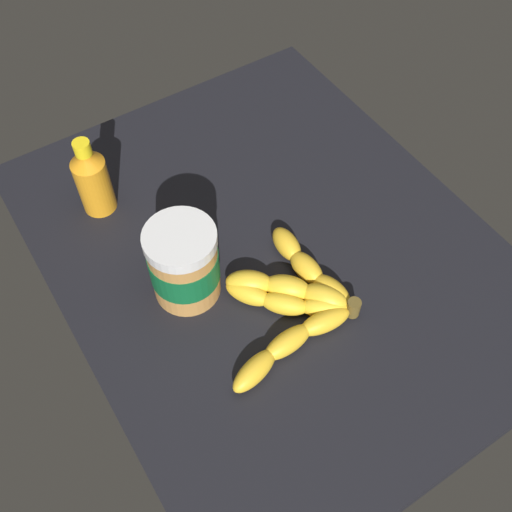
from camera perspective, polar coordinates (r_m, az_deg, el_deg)
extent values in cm
cube|color=black|center=(94.92, 1.42, -0.05)|extent=(80.45, 63.59, 4.58)
ellipsoid|color=gold|center=(87.37, 7.17, -3.29)|extent=(7.10, 4.66, 3.37)
ellipsoid|color=gold|center=(89.16, 4.82, -1.14)|extent=(6.76, 3.81, 3.37)
ellipsoid|color=gold|center=(91.51, 2.93, 1.14)|extent=(6.78, 3.85, 3.37)
ellipsoid|color=yellow|center=(86.36, 6.54, -3.98)|extent=(7.87, 7.14, 3.80)
ellipsoid|color=yellow|center=(86.80, 2.98, -3.05)|extent=(7.65, 7.56, 3.80)
ellipsoid|color=yellow|center=(87.16, -0.64, -2.57)|extent=(7.26, 7.83, 3.80)
ellipsoid|color=yellow|center=(85.84, 6.39, -4.94)|extent=(6.50, 7.53, 3.16)
ellipsoid|color=yellow|center=(85.76, 2.70, -4.56)|extent=(7.20, 7.10, 3.16)
ellipsoid|color=yellow|center=(86.63, -0.78, -3.52)|extent=(7.57, 6.34, 3.16)
ellipsoid|color=gold|center=(84.84, 6.56, -6.19)|extent=(3.99, 8.11, 3.11)
ellipsoid|color=gold|center=(82.88, 3.04, -8.19)|extent=(3.70, 8.02, 3.11)
ellipsoid|color=gold|center=(80.94, -0.16, -10.86)|extent=(5.07, 8.35, 3.11)
cylinder|color=brown|center=(86.19, 9.24, -4.88)|extent=(2.00, 2.00, 3.00)
cylinder|color=#BF8442|center=(84.80, -6.82, -1.05)|extent=(9.72, 9.72, 11.21)
cylinder|color=#0F592D|center=(84.34, -6.86, -0.84)|extent=(9.92, 9.92, 5.05)
cylinder|color=silver|center=(79.54, -7.27, 1.59)|extent=(10.03, 10.03, 1.82)
cylinder|color=orange|center=(97.99, -15.12, 6.51)|extent=(5.33, 5.33, 9.80)
cone|color=orange|center=(93.82, -15.90, 8.90)|extent=(5.33, 5.33, 2.05)
cylinder|color=yellow|center=(92.37, -16.20, 9.82)|extent=(2.60, 2.60, 2.23)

